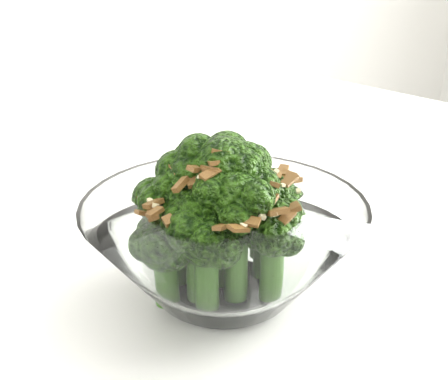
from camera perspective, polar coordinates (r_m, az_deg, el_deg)
name	(u,v)px	position (r m, az deg, el deg)	size (l,w,h in m)	color
table	(233,356)	(0.52, 0.85, -14.93)	(1.42, 1.22, 0.75)	white
broccoli_dish	(222,237)	(0.45, -0.16, -4.32)	(0.20, 0.20, 0.13)	white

